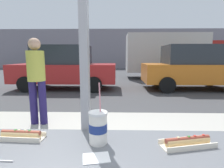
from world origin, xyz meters
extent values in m
plane|color=#424244|center=(0.00, 8.00, 0.00)|extent=(60.00, 60.00, 0.00)
cube|color=#B2ADA3|center=(0.00, 1.60, 0.07)|extent=(16.00, 2.80, 0.13)
cube|color=#404245|center=(0.00, 0.03, 0.97)|extent=(2.26, 0.02, 0.02)
cube|color=#9E9EA3|center=(0.00, 0.08, 1.75)|extent=(0.05, 0.08, 1.54)
cube|color=gray|center=(0.00, 20.48, 2.25)|extent=(28.00, 1.20, 4.51)
cylinder|color=white|center=(0.10, -0.13, 1.06)|extent=(0.09, 0.09, 0.16)
cylinder|color=navy|center=(0.10, -0.13, 1.07)|extent=(0.10, 0.10, 0.04)
cylinder|color=black|center=(0.10, -0.13, 1.13)|extent=(0.09, 0.09, 0.01)
cylinder|color=white|center=(0.10, -0.13, 1.14)|extent=(0.10, 0.10, 0.01)
cylinder|color=pink|center=(0.11, -0.14, 1.21)|extent=(0.01, 0.05, 0.20)
cube|color=beige|center=(-0.33, -0.09, 0.98)|extent=(0.26, 0.09, 0.01)
cube|color=beige|center=(-0.34, -0.13, 0.99)|extent=(0.25, 0.02, 0.03)
cube|color=beige|center=(-0.33, -0.05, 0.99)|extent=(0.25, 0.02, 0.03)
cylinder|color=#DBB77A|center=(-0.33, -0.09, 1.00)|extent=(0.22, 0.05, 0.04)
cylinder|color=#9E4733|center=(-0.33, -0.09, 1.02)|extent=(0.22, 0.04, 0.03)
cube|color=beige|center=(-0.34, -0.09, 1.03)|extent=(0.01, 0.01, 0.01)
cube|color=#337A2D|center=(-0.36, -0.09, 1.03)|extent=(0.01, 0.01, 0.01)
cube|color=beige|center=(-0.31, -0.10, 1.03)|extent=(0.01, 0.01, 0.01)
cube|color=#337A2D|center=(-0.28, -0.10, 1.03)|extent=(0.01, 0.01, 0.01)
cube|color=beige|center=(0.56, -0.15, 0.98)|extent=(0.29, 0.15, 0.01)
cube|color=beige|center=(0.57, -0.20, 0.99)|extent=(0.27, 0.07, 0.03)
cube|color=beige|center=(0.55, -0.11, 0.99)|extent=(0.27, 0.07, 0.03)
cylinder|color=tan|center=(0.56, -0.15, 1.00)|extent=(0.24, 0.09, 0.04)
cylinder|color=brown|center=(0.56, -0.15, 1.02)|extent=(0.24, 0.08, 0.03)
cube|color=red|center=(0.65, -0.13, 1.03)|extent=(0.01, 0.01, 0.01)
cube|color=beige|center=(0.51, -0.16, 1.03)|extent=(0.02, 0.01, 0.01)
cube|color=#337A2D|center=(0.57, -0.15, 1.03)|extent=(0.01, 0.01, 0.01)
cube|color=red|center=(0.60, -0.14, 1.03)|extent=(0.01, 0.01, 0.01)
cube|color=white|center=(0.11, -0.28, 0.98)|extent=(0.14, 0.11, 0.00)
cube|color=red|center=(-2.07, 6.80, 0.71)|extent=(4.44, 1.75, 0.77)
cube|color=#282D33|center=(-2.14, 6.80, 1.49)|extent=(2.31, 1.54, 0.80)
cylinder|color=black|center=(-0.69, 7.68, 0.32)|extent=(0.64, 0.18, 0.64)
cylinder|color=black|center=(-0.69, 5.93, 0.32)|extent=(0.64, 0.18, 0.64)
cylinder|color=black|center=(-3.44, 7.68, 0.32)|extent=(0.64, 0.18, 0.64)
cylinder|color=black|center=(-3.44, 5.93, 0.32)|extent=(0.64, 0.18, 0.64)
cube|color=orange|center=(3.46, 6.80, 0.71)|extent=(4.14, 1.81, 0.78)
cube|color=#282D33|center=(3.36, 6.80, 1.50)|extent=(2.15, 1.60, 0.80)
cylinder|color=black|center=(4.74, 7.71, 0.32)|extent=(0.64, 0.18, 0.64)
cylinder|color=black|center=(2.18, 7.71, 0.32)|extent=(0.64, 0.18, 0.64)
cylinder|color=black|center=(2.18, 5.90, 0.32)|extent=(0.64, 0.18, 0.64)
cube|color=beige|center=(3.31, 10.82, 1.63)|extent=(4.90, 2.20, 2.36)
cube|color=maroon|center=(6.56, 10.82, 1.40)|extent=(1.90, 2.10, 1.90)
cylinder|color=black|center=(6.56, 11.87, 0.45)|extent=(0.90, 0.24, 0.90)
cylinder|color=black|center=(6.56, 9.77, 0.45)|extent=(0.90, 0.24, 0.90)
cylinder|color=black|center=(2.44, 11.92, 0.45)|extent=(0.90, 0.24, 0.90)
cylinder|color=black|center=(2.44, 9.72, 0.45)|extent=(0.90, 0.24, 0.90)
cylinder|color=navy|center=(-1.40, 2.28, 0.55)|extent=(0.14, 0.14, 0.84)
cylinder|color=navy|center=(-1.22, 2.28, 0.55)|extent=(0.14, 0.14, 0.84)
cylinder|color=#B0B245|center=(-1.31, 2.28, 1.25)|extent=(0.32, 0.32, 0.56)
sphere|color=tan|center=(-1.31, 2.28, 1.65)|extent=(0.22, 0.22, 0.22)
camera|label=1|loc=(0.20, -1.02, 1.43)|focal=28.67mm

